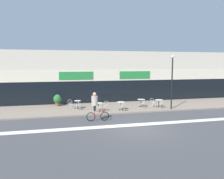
# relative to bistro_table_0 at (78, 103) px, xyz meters

# --- Properties ---
(ground_plane) EXTENTS (120.00, 120.00, 0.00)m
(ground_plane) POSITION_rel_bistro_table_0_xyz_m (3.39, -7.21, -0.66)
(ground_plane) COLOR #424244
(sidewalk_slab) EXTENTS (40.00, 5.50, 0.12)m
(sidewalk_slab) POSITION_rel_bistro_table_0_xyz_m (3.39, 0.04, -0.60)
(sidewalk_slab) COLOR gray
(sidewalk_slab) RESTS_ON ground
(storefront_facade) EXTENTS (40.00, 4.06, 5.77)m
(storefront_facade) POSITION_rel_bistro_table_0_xyz_m (3.39, 4.76, 2.21)
(storefront_facade) COLOR beige
(storefront_facade) RESTS_ON ground
(bike_lane_stripe) EXTENTS (36.00, 0.70, 0.01)m
(bike_lane_stripe) POSITION_rel_bistro_table_0_xyz_m (3.39, -6.20, -0.66)
(bike_lane_stripe) COLOR silver
(bike_lane_stripe) RESTS_ON ground
(bistro_table_0) EXTENTS (0.63, 0.63, 0.77)m
(bistro_table_0) POSITION_rel_bistro_table_0_xyz_m (0.00, 0.00, 0.00)
(bistro_table_0) COLOR black
(bistro_table_0) RESTS_ON sidewalk_slab
(bistro_table_1) EXTENTS (0.72, 0.72, 0.75)m
(bistro_table_1) POSITION_rel_bistro_table_0_xyz_m (1.75, -1.58, -0.00)
(bistro_table_1) COLOR black
(bistro_table_1) RESTS_ON sidewalk_slab
(bistro_table_2) EXTENTS (0.73, 0.73, 0.75)m
(bistro_table_2) POSITION_rel_bistro_table_0_xyz_m (3.85, -1.51, -0.00)
(bistro_table_2) COLOR black
(bistro_table_2) RESTS_ON sidewalk_slab
(bistro_table_3) EXTENTS (0.73, 0.73, 0.74)m
(bistro_table_3) POSITION_rel_bistro_table_0_xyz_m (6.22, -0.50, -0.01)
(bistro_table_3) COLOR black
(bistro_table_3) RESTS_ON sidewalk_slab
(bistro_table_4) EXTENTS (0.72, 0.72, 0.73)m
(bistro_table_4) POSITION_rel_bistro_table_0_xyz_m (7.86, -1.06, -0.02)
(bistro_table_4) COLOR black
(bistro_table_4) RESTS_ON sidewalk_slab
(cafe_chair_0_near) EXTENTS (0.45, 0.60, 0.90)m
(cafe_chair_0_near) POSITION_rel_bistro_table_0_xyz_m (0.01, -0.63, -0.02)
(cafe_chair_0_near) COLOR #B7B2AD
(cafe_chair_0_near) RESTS_ON sidewalk_slab
(cafe_chair_0_side) EXTENTS (0.58, 0.42, 0.90)m
(cafe_chair_0_side) POSITION_rel_bistro_table_0_xyz_m (-0.63, -0.00, -0.02)
(cafe_chair_0_side) COLOR #B7B2AD
(cafe_chair_0_side) RESTS_ON sidewalk_slab
(cafe_chair_1_near) EXTENTS (0.44, 0.59, 0.90)m
(cafe_chair_1_near) POSITION_rel_bistro_table_0_xyz_m (1.76, -2.21, -0.02)
(cafe_chair_1_near) COLOR #B7B2AD
(cafe_chair_1_near) RESTS_ON sidewalk_slab
(cafe_chair_1_side) EXTENTS (0.57, 0.40, 0.90)m
(cafe_chair_1_side) POSITION_rel_bistro_table_0_xyz_m (2.37, -1.58, -0.02)
(cafe_chair_1_side) COLOR #B7B2AD
(cafe_chair_1_side) RESTS_ON sidewalk_slab
(cafe_chair_2_near) EXTENTS (0.43, 0.59, 0.90)m
(cafe_chair_2_near) POSITION_rel_bistro_table_0_xyz_m (3.85, -2.14, -0.02)
(cafe_chair_2_near) COLOR #B7B2AD
(cafe_chair_2_near) RESTS_ON sidewalk_slab
(cafe_chair_3_near) EXTENTS (0.42, 0.58, 0.90)m
(cafe_chair_3_near) POSITION_rel_bistro_table_0_xyz_m (6.22, -1.12, -0.02)
(cafe_chair_3_near) COLOR #B7B2AD
(cafe_chair_3_near) RESTS_ON sidewalk_slab
(cafe_chair_4_near) EXTENTS (0.43, 0.59, 0.90)m
(cafe_chair_4_near) POSITION_rel_bistro_table_0_xyz_m (7.86, -1.69, -0.02)
(cafe_chair_4_near) COLOR #B7B2AD
(cafe_chair_4_near) RESTS_ON sidewalk_slab
(cafe_chair_4_side) EXTENTS (0.59, 0.44, 0.90)m
(cafe_chair_4_side) POSITION_rel_bistro_table_0_xyz_m (7.24, -1.05, -0.02)
(cafe_chair_4_side) COLOR #B7B2AD
(cafe_chair_4_side) RESTS_ON sidewalk_slab
(planter_pot) EXTENTS (0.80, 0.80, 1.17)m
(planter_pot) POSITION_rel_bistro_table_0_xyz_m (-1.89, 1.84, 0.08)
(planter_pot) COLOR brown
(planter_pot) RESTS_ON sidewalk_slab
(lamp_post) EXTENTS (0.26, 0.26, 5.03)m
(lamp_post) POSITION_rel_bistro_table_0_xyz_m (8.63, -2.13, 2.37)
(lamp_post) COLOR black
(lamp_post) RESTS_ON sidewalk_slab
(cyclist_0) EXTENTS (1.75, 0.53, 2.21)m
(cyclist_0) POSITION_rel_bistro_table_0_xyz_m (1.00, -4.50, 0.65)
(cyclist_0) COLOR black
(cyclist_0) RESTS_ON ground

